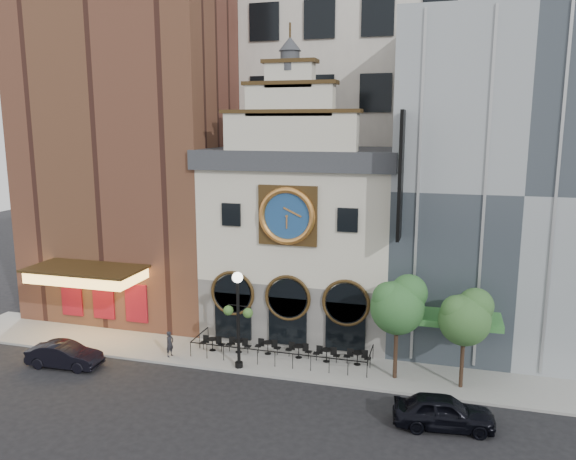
# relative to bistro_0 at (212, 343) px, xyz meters

# --- Properties ---
(ground) EXTENTS (120.00, 120.00, 0.00)m
(ground) POSITION_rel_bistro_0_xyz_m (4.40, -2.40, -0.61)
(ground) COLOR black
(ground) RESTS_ON ground
(sidewalk) EXTENTS (44.00, 5.00, 0.15)m
(sidewalk) POSITION_rel_bistro_0_xyz_m (4.40, 0.10, -0.54)
(sidewalk) COLOR gray
(sidewalk) RESTS_ON ground
(clock_building) EXTENTS (12.60, 8.78, 18.65)m
(clock_building) POSITION_rel_bistro_0_xyz_m (4.40, 5.43, 6.07)
(clock_building) COLOR #605E5B
(clock_building) RESTS_ON ground
(theater_building) EXTENTS (14.00, 15.60, 25.00)m
(theater_building) POSITION_rel_bistro_0_xyz_m (-8.60, 7.56, 11.99)
(theater_building) COLOR #582F25
(theater_building) RESTS_ON ground
(retail_building) EXTENTS (14.00, 14.40, 20.00)m
(retail_building) POSITION_rel_bistro_0_xyz_m (17.39, 7.59, 9.53)
(retail_building) COLOR gray
(retail_building) RESTS_ON ground
(office_tower) EXTENTS (20.00, 16.00, 40.00)m
(office_tower) POSITION_rel_bistro_0_xyz_m (4.40, 17.60, 19.39)
(office_tower) COLOR beige
(office_tower) RESTS_ON ground
(cafe_railing) EXTENTS (10.60, 2.60, 0.90)m
(cafe_railing) POSITION_rel_bistro_0_xyz_m (4.40, 0.10, -0.01)
(cafe_railing) COLOR black
(cafe_railing) RESTS_ON sidewalk
(bistro_0) EXTENTS (1.58, 0.68, 0.90)m
(bistro_0) POSITION_rel_bistro_0_xyz_m (0.00, 0.00, 0.00)
(bistro_0) COLOR black
(bistro_0) RESTS_ON sidewalk
(bistro_1) EXTENTS (1.58, 0.68, 0.90)m
(bistro_1) POSITION_rel_bistro_0_xyz_m (1.66, 0.16, 0.00)
(bistro_1) COLOR black
(bistro_1) RESTS_ON sidewalk
(bistro_2) EXTENTS (1.58, 0.68, 0.90)m
(bistro_2) POSITION_rel_bistro_0_xyz_m (3.45, 0.42, 0.00)
(bistro_2) COLOR black
(bistro_2) RESTS_ON sidewalk
(bistro_3) EXTENTS (1.58, 0.68, 0.90)m
(bistro_3) POSITION_rel_bistro_0_xyz_m (5.40, 0.38, 0.00)
(bistro_3) COLOR black
(bistro_3) RESTS_ON sidewalk
(bistro_4) EXTENTS (1.58, 0.68, 0.90)m
(bistro_4) POSITION_rel_bistro_0_xyz_m (7.12, 0.28, 0.00)
(bistro_4) COLOR black
(bistro_4) RESTS_ON sidewalk
(bistro_5) EXTENTS (1.58, 0.68, 0.90)m
(bistro_5) POSITION_rel_bistro_0_xyz_m (8.93, 0.36, 0.00)
(bistro_5) COLOR black
(bistro_5) RESTS_ON sidewalk
(car_right) EXTENTS (4.83, 2.40, 1.58)m
(car_right) POSITION_rel_bistro_0_xyz_m (13.80, -5.10, 0.18)
(car_right) COLOR black
(car_right) RESTS_ON ground
(car_left) EXTENTS (4.43, 1.77, 1.43)m
(car_left) POSITION_rel_bistro_0_xyz_m (-7.44, -4.22, 0.10)
(car_left) COLOR black
(car_left) RESTS_ON ground
(pedestrian) EXTENTS (0.52, 0.65, 1.57)m
(pedestrian) POSITION_rel_bistro_0_xyz_m (-2.10, -1.51, 0.32)
(pedestrian) COLOR black
(pedestrian) RESTS_ON sidewalk
(lamppost) EXTENTS (1.80, 0.70, 5.65)m
(lamppost) POSITION_rel_bistro_0_xyz_m (2.43, -1.83, 3.03)
(lamppost) COLOR black
(lamppost) RESTS_ON sidewalk
(tree_left) EXTENTS (3.02, 2.91, 5.82)m
(tree_left) POSITION_rel_bistro_0_xyz_m (11.23, -0.70, 3.80)
(tree_left) COLOR #382619
(tree_left) RESTS_ON sidewalk
(tree_right) EXTENTS (2.80, 2.69, 5.39)m
(tree_right) POSITION_rel_bistro_0_xyz_m (14.70, -0.87, 3.49)
(tree_right) COLOR #382619
(tree_right) RESTS_ON sidewalk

